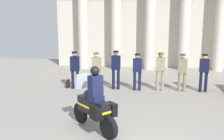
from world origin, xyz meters
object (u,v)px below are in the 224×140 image
Objects in this scene: officer_in_row_3 at (137,69)px; officer_in_row_4 at (160,68)px; officer_in_row_0 at (75,67)px; briefcase_on_ground at (68,84)px; officer_in_row_1 at (96,67)px; officer_in_row_5 at (182,69)px; officer_in_row_6 at (204,70)px; officer_in_row_2 at (116,67)px; motorcycle_with_rider at (95,104)px.

officer_in_row_3 is 0.97× the size of officer_in_row_4.
officer_in_row_0 is 0.92m from briefcase_on_ground.
officer_in_row_4 reaches higher than briefcase_on_ground.
briefcase_on_ground is (-1.34, 0.04, -0.79)m from officer_in_row_1.
officer_in_row_5 is at bearing -175.02° from officer_in_row_3.
officer_in_row_4 is 4.68× the size of briefcase_on_ground.
officer_in_row_0 reaches higher than officer_in_row_4.
officer_in_row_4 is at bearing -178.06° from officer_in_row_1.
officer_in_row_0 is 1.03× the size of officer_in_row_3.
officer_in_row_0 is 1.00× the size of officer_in_row_4.
officer_in_row_4 is 1.02× the size of officer_in_row_5.
officer_in_row_6 is (0.91, 0.00, 0.00)m from officer_in_row_5.
officer_in_row_5 is 5.16m from briefcase_on_ground.
officer_in_row_1 reaches higher than officer_in_row_3.
officer_in_row_3 reaches higher than briefcase_on_ground.
officer_in_row_4 is 0.94m from officer_in_row_5.
briefcase_on_ground is at bearing 2.63° from officer_in_row_6.
officer_in_row_1 is at bearing 1.88° from officer_in_row_2.
officer_in_row_5 is 0.87× the size of motorcycle_with_rider.
officer_in_row_4 is at bearing -68.28° from motorcycle_with_rider.
officer_in_row_6 is 0.87× the size of motorcycle_with_rider.
officer_in_row_5 is (1.93, 0.03, 0.01)m from officer_in_row_3.
motorcycle_with_rider is at bearing -66.90° from briefcase_on_ground.
briefcase_on_ground is at bearing -21.46° from officer_in_row_0.
officer_in_row_6 is at bearing -176.30° from officer_in_row_4.
officer_in_row_1 is 1.55m from briefcase_on_ground.
officer_in_row_0 reaches higher than officer_in_row_5.
officer_in_row_5 is (4.71, 0.02, -0.02)m from officer_in_row_0.
officer_in_row_4 is at bearing -175.25° from officer_in_row_0.
officer_in_row_3 is 3.27m from briefcase_on_ground.
motorcycle_with_rider is (-0.21, -4.64, -0.23)m from officer_in_row_2.
officer_in_row_2 is at bearing -1.89° from briefcase_on_ground.
motorcycle_with_rider is at bearing 91.66° from officer_in_row_2.
officer_in_row_6 is at bearing -1.57° from briefcase_on_ground.
officer_in_row_0 is at bearing 4.41° from officer_in_row_6.
officer_in_row_5 is at bearing -177.65° from officer_in_row_2.
officer_in_row_0 is at bearing 4.75° from officer_in_row_4.
motorcycle_with_rider reaches higher than officer_in_row_3.
motorcycle_with_rider reaches higher than officer_in_row_0.
officer_in_row_6 reaches higher than briefcase_on_ground.
officer_in_row_5 is 4.58× the size of briefcase_on_ground.
officer_in_row_2 is 0.91× the size of motorcycle_with_rider.
officer_in_row_2 is 2.89m from officer_in_row_5.
officer_in_row_4 is at bearing -2.05° from briefcase_on_ground.
officer_in_row_0 is 4.71m from officer_in_row_5.
officer_in_row_3 is at bearing 4.75° from officer_in_row_6.
officer_in_row_6 is 6.06m from briefcase_on_ground.
officer_in_row_0 is 1.03× the size of officer_in_row_1.
officer_in_row_4 is 5.05m from motorcycle_with_rider.
officer_in_row_0 reaches higher than officer_in_row_1.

